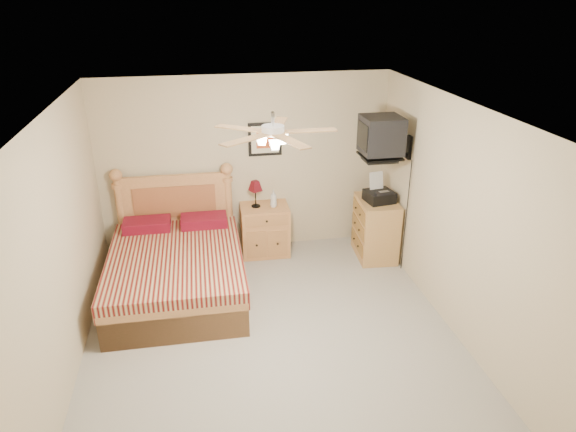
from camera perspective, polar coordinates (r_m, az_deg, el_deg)
name	(u,v)px	position (r m, az deg, el deg)	size (l,w,h in m)	color
floor	(273,338)	(5.78, -1.72, -13.43)	(4.50, 4.50, 0.00)	gray
ceiling	(269,112)	(4.70, -2.10, 11.53)	(4.00, 4.50, 0.04)	white
wall_back	(246,166)	(7.19, -4.69, 5.59)	(4.00, 0.04, 2.50)	#BDAD8B
wall_front	(329,399)	(3.29, 4.58, -19.60)	(4.00, 0.04, 2.50)	#BDAD8B
wall_left	(59,254)	(5.24, -24.09, -3.86)	(0.04, 4.50, 2.50)	#BDAD8B
wall_right	(457,221)	(5.74, 18.25, -0.51)	(0.04, 4.50, 2.50)	#BDAD8B
bed	(174,246)	(6.34, -12.55, -3.24)	(1.58, 2.07, 1.34)	#B17E48
nightstand	(265,230)	(7.32, -2.58, -1.51)	(0.67, 0.50, 0.72)	#BE7649
table_lamp	(256,194)	(7.10, -3.63, 2.48)	(0.21, 0.21, 0.38)	#560B14
lotion_bottle	(274,198)	(7.11, -1.62, 1.97)	(0.09, 0.10, 0.25)	silver
framed_picture	(265,139)	(7.09, -2.58, 8.52)	(0.46, 0.04, 0.46)	black
dresser	(376,228)	(7.30, 9.71, -1.35)	(0.50, 0.72, 0.85)	#B4793F
fax_machine	(380,188)	(7.03, 10.18, 3.06)	(0.36, 0.38, 0.38)	black
magazine_lower	(372,193)	(7.32, 9.27, 2.48)	(0.21, 0.28, 0.03)	beige
magazine_upper	(371,192)	(7.32, 9.22, 2.68)	(0.19, 0.26, 0.02)	gray
wall_tv	(393,137)	(6.58, 11.55, 8.55)	(0.56, 0.46, 0.58)	black
ceiling_fan	(273,132)	(4.54, -1.68, 9.27)	(1.14, 1.14, 0.28)	white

